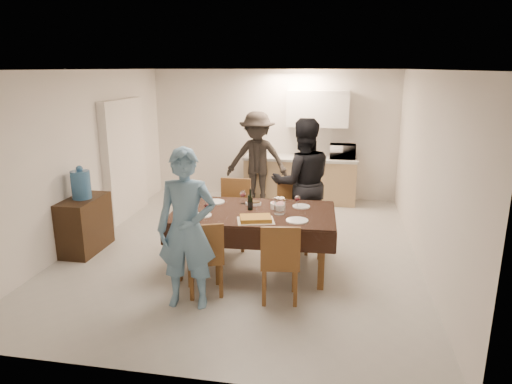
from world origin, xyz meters
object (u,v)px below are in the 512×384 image
console (85,225)px  person_near (187,229)px  microwave (343,151)px  dining_table (253,214)px  water_pitcher (280,206)px  person_kitchen (257,160)px  person_far (302,183)px  wine_bottle (250,199)px  savoury_tart (256,219)px  water_jug (81,185)px

console → person_near: person_near is taller
microwave → person_near: person_near is taller
dining_table → water_pitcher: bearing=-10.8°
console → person_kitchen: 3.46m
dining_table → person_near: 1.19m
dining_table → person_far: size_ratio=1.12×
wine_bottle → person_kitchen: bearing=98.3°
savoury_tart → microwave: bearing=74.4°
water_pitcher → microwave: (0.80, 3.42, 0.12)m
water_jug → microwave: (3.70, 3.17, 0.04)m
water_jug → water_pitcher: size_ratio=1.90×
dining_table → water_pitcher: (0.35, -0.05, 0.14)m
wine_bottle → microwave: microwave is taller
console → person_far: 3.26m
water_jug → dining_table: bearing=-4.6°
wine_bottle → person_near: bearing=-114.4°
person_far → wine_bottle: bearing=42.8°
wine_bottle → water_pitcher: 0.41m
dining_table → microwave: size_ratio=4.31×
water_pitcher → person_near: person_near is taller
dining_table → wine_bottle: (-0.05, 0.05, 0.18)m
wine_bottle → savoury_tart: wine_bottle is taller
water_pitcher → person_near: bearing=-132.0°
person_near → dining_table: bearing=57.0°
savoury_tart → person_far: (0.45, 1.43, 0.12)m
wine_bottle → water_pitcher: wine_bottle is taller
savoury_tart → person_far: person_far is taller
console → person_kitchen: (2.08, 2.72, 0.52)m
water_jug → person_kitchen: (2.08, 2.72, -0.09)m
console → water_jug: bearing=-90.0°
water_jug → person_near: size_ratio=0.22×
console → water_jug: (0.00, -0.00, 0.61)m
microwave → water_jug: bearing=40.6°
person_far → dining_table: bearing=46.2°
microwave → person_far: person_far is taller
water_pitcher → microwave: microwave is taller
microwave → console: bearing=40.6°
wine_bottle → person_far: 1.17m
person_near → person_kitchen: size_ratio=0.99×
dining_table → person_far: bearing=59.7°
wine_bottle → microwave: size_ratio=0.57×
wine_bottle → person_far: bearing=59.0°
wine_bottle → water_pitcher: (0.40, -0.10, -0.04)m
water_jug → microwave: bearing=40.6°
wine_bottle → person_far: person_far is taller
wine_bottle → person_kitchen: (-0.42, 2.87, -0.04)m
person_near → console: bearing=142.5°
microwave → person_far: (-0.60, -2.32, -0.08)m
water_pitcher → wine_bottle: bearing=166.0°
console → water_jug: 0.61m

